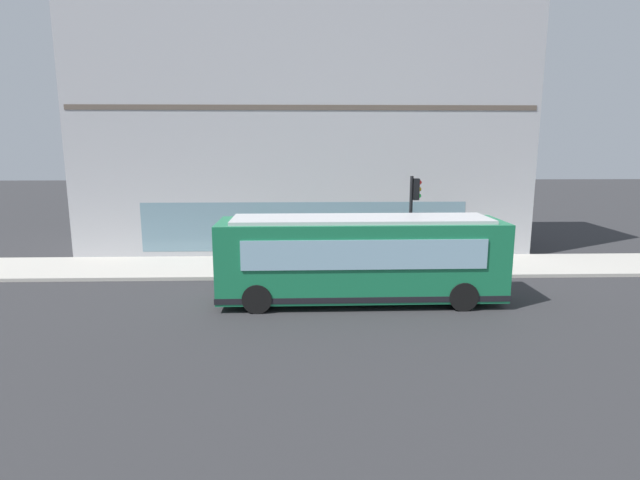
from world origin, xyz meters
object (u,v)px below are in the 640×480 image
pedestrian_walking_along_curb (299,242)px  newspaper_vending_box (420,254)px  traffic_light_near_corner (414,206)px  fire_hydrant (438,255)px  city_bus_nearside (360,259)px  pedestrian_near_building_entrance (374,240)px

pedestrian_walking_along_curb → newspaper_vending_box: size_ratio=1.98×
traffic_light_near_corner → fire_hydrant: traffic_light_near_corner is taller
city_bus_nearside → pedestrian_walking_along_curb: city_bus_nearside is taller
city_bus_nearside → pedestrian_near_building_entrance: city_bus_nearside is taller
city_bus_nearside → pedestrian_near_building_entrance: bearing=-12.5°
newspaper_vending_box → city_bus_nearside: bearing=146.3°
fire_hydrant → newspaper_vending_box: (-0.18, 0.88, 0.09)m
fire_hydrant → pedestrian_walking_along_curb: pedestrian_walking_along_curb is taller
city_bus_nearside → fire_hydrant: bearing=-39.0°
newspaper_vending_box → fire_hydrant: bearing=-78.3°
pedestrian_near_building_entrance → fire_hydrant: bearing=-103.5°
pedestrian_walking_along_curb → pedestrian_near_building_entrance: bearing=-77.6°
fire_hydrant → pedestrian_walking_along_curb: bearing=90.6°
city_bus_nearside → fire_hydrant: (5.21, -4.22, -1.04)m
traffic_light_near_corner → pedestrian_near_building_entrance: (2.33, 1.34, -1.93)m
traffic_light_near_corner → fire_hydrant: size_ratio=5.57×
traffic_light_near_corner → fire_hydrant: (1.63, -1.57, -2.51)m
fire_hydrant → newspaper_vending_box: 0.90m
city_bus_nearside → pedestrian_near_building_entrance: 6.06m
pedestrian_near_building_entrance → newspaper_vending_box: (-0.88, -2.04, -0.48)m
city_bus_nearside → fire_hydrant: size_ratio=13.59×
traffic_light_near_corner → fire_hydrant: 3.38m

